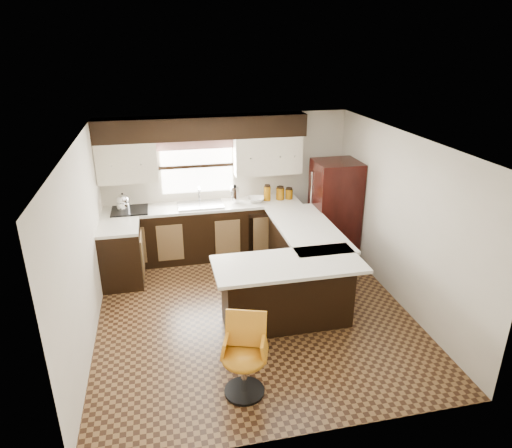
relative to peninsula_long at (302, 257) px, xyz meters
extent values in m
plane|color=#49301A|center=(-0.90, -0.62, -0.45)|extent=(4.40, 4.40, 0.00)
plane|color=silver|center=(-0.90, -0.62, 1.95)|extent=(4.40, 4.40, 0.00)
plane|color=beige|center=(-0.90, 1.58, 0.75)|extent=(4.40, 0.00, 4.40)
plane|color=beige|center=(-0.90, -2.83, 0.75)|extent=(4.40, 0.00, 4.40)
plane|color=beige|center=(-3.00, -0.62, 0.75)|extent=(0.00, 4.40, 4.40)
plane|color=beige|center=(1.20, -0.62, 0.75)|extent=(0.00, 4.40, 4.40)
cube|color=black|center=(-1.35, 1.28, 0.00)|extent=(3.30, 0.60, 0.90)
cube|color=black|center=(-2.70, 0.62, 0.00)|extent=(0.60, 0.70, 0.90)
cube|color=silver|center=(-1.35, 1.28, 0.47)|extent=(3.30, 0.60, 0.04)
cube|color=silver|center=(-2.70, 0.62, 0.47)|extent=(0.60, 0.70, 0.04)
cube|color=black|center=(-1.30, 1.40, 1.77)|extent=(3.40, 0.35, 0.36)
cube|color=beige|center=(-2.52, 1.40, 1.27)|extent=(0.94, 0.35, 0.64)
cube|color=beige|center=(-0.22, 1.40, 1.27)|extent=(1.14, 0.35, 0.64)
cube|color=white|center=(-1.40, 1.56, 1.10)|extent=(1.20, 0.02, 0.90)
cube|color=#D19B93|center=(-1.40, 1.52, 1.49)|extent=(1.30, 0.06, 0.18)
cube|color=#B2B2B7|center=(-1.40, 1.25, 0.51)|extent=(0.75, 0.45, 0.03)
cube|color=black|center=(-0.35, 0.99, -0.02)|extent=(0.58, 0.03, 0.78)
cube|color=black|center=(-2.55, 1.25, 0.51)|extent=(0.58, 0.50, 0.02)
cube|color=black|center=(0.00, 0.00, 0.00)|extent=(0.60, 1.95, 0.90)
cube|color=black|center=(-0.53, -0.97, 0.00)|extent=(1.65, 0.60, 0.90)
cube|color=silver|center=(0.05, 0.00, 0.47)|extent=(0.84, 1.95, 0.04)
cube|color=silver|center=(-0.55, -1.06, 0.47)|extent=(1.89, 0.84, 0.04)
cube|color=black|center=(0.82, 0.84, 0.40)|extent=(0.72, 0.70, 1.69)
cylinder|color=silver|center=(-0.81, 1.28, 0.64)|extent=(0.14, 0.14, 0.29)
imported|color=white|center=(-0.46, 1.28, 0.53)|extent=(0.34, 0.34, 0.07)
cylinder|color=#8E5705|center=(-0.25, 1.30, 0.62)|extent=(0.12, 0.12, 0.25)
cylinder|color=#8E5705|center=(-0.01, 1.30, 0.60)|extent=(0.14, 0.14, 0.20)
cylinder|color=#8E5705|center=(0.15, 1.30, 0.58)|extent=(0.13, 0.13, 0.17)
camera|label=1|loc=(-2.03, -5.95, 3.09)|focal=32.00mm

